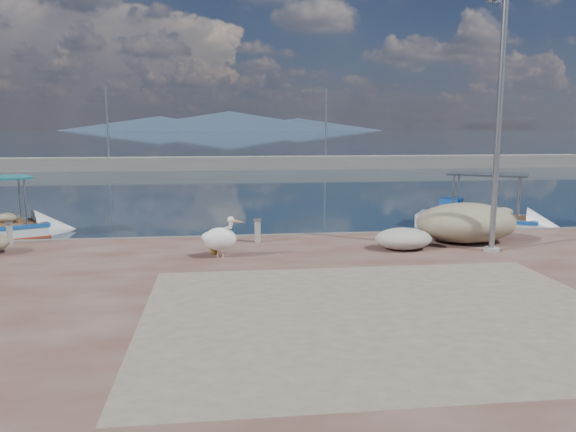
# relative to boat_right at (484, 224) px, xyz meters

# --- Properties ---
(ground) EXTENTS (1400.00, 1400.00, 0.00)m
(ground) POSITION_rel_boat_right_xyz_m (-8.24, -7.86, -0.20)
(ground) COLOR #162635
(ground) RESTS_ON ground
(quay) EXTENTS (44.00, 22.00, 0.50)m
(quay) POSITION_rel_boat_right_xyz_m (-8.24, -13.86, 0.05)
(quay) COLOR #4D2A21
(quay) RESTS_ON ground
(quay_patch) EXTENTS (9.00, 7.00, 0.01)m
(quay_patch) POSITION_rel_boat_right_xyz_m (-7.24, -10.86, 0.31)
(quay_patch) COLOR gray
(quay_patch) RESTS_ON quay
(breakwater) EXTENTS (120.00, 2.20, 7.50)m
(breakwater) POSITION_rel_boat_right_xyz_m (-8.24, 32.14, 0.40)
(breakwater) COLOR gray
(breakwater) RESTS_ON ground
(mountains) EXTENTS (370.00, 280.00, 22.00)m
(mountains) POSITION_rel_boat_right_xyz_m (-3.85, 642.14, 9.31)
(mountains) COLOR #28384C
(mountains) RESTS_ON ground
(boat_right) EXTENTS (5.42, 4.23, 2.54)m
(boat_right) POSITION_rel_boat_right_xyz_m (0.00, 0.00, 0.00)
(boat_right) COLOR white
(boat_right) RESTS_ON ground
(pelican) EXTENTS (1.19, 0.80, 1.13)m
(pelican) POSITION_rel_boat_right_xyz_m (-10.26, -5.90, 0.83)
(pelican) COLOR tan
(pelican) RESTS_ON quay
(lamp_post) EXTENTS (0.44, 0.96, 7.00)m
(lamp_post) POSITION_rel_boat_right_xyz_m (-2.72, -5.97, 3.60)
(lamp_post) COLOR gray
(lamp_post) RESTS_ON quay
(bollard_near) EXTENTS (0.24, 0.24, 0.73)m
(bollard_near) POSITION_rel_boat_right_xyz_m (-9.15, -3.97, 0.70)
(bollard_near) COLOR gray
(bollard_near) RESTS_ON quay
(bollard_far) EXTENTS (0.23, 0.23, 0.68)m
(bollard_far) POSITION_rel_boat_right_xyz_m (-16.45, -3.46, 0.67)
(bollard_far) COLOR gray
(bollard_far) RESTS_ON quay
(potted_plant) EXTENTS (0.53, 0.48, 0.52)m
(potted_plant) POSITION_rel_boat_right_xyz_m (-10.41, -5.41, 0.56)
(potted_plant) COLOR #33722D
(potted_plant) RESTS_ON quay
(net_pile_c) EXTENTS (3.03, 2.17, 1.19)m
(net_pile_c) POSITION_rel_boat_right_xyz_m (-2.90, -4.70, 0.90)
(net_pile_c) COLOR tan
(net_pile_c) RESTS_ON quay
(net_pile_d) EXTENTS (1.63, 1.22, 0.61)m
(net_pile_d) POSITION_rel_boat_right_xyz_m (-5.10, -5.46, 0.61)
(net_pile_d) COLOR #B3AFA6
(net_pile_d) RESTS_ON quay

